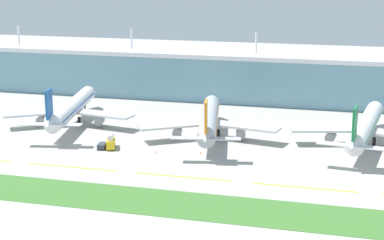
{
  "coord_description": "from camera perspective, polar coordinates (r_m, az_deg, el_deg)",
  "views": [
    {
      "loc": [
        44.04,
        -175.69,
        58.77
      ],
      "look_at": [
        -10.46,
        26.82,
        7.0
      ],
      "focal_mm": 59.93,
      "sensor_mm": 36.0,
      "label": 1
    }
  ],
  "objects": [
    {
      "name": "taxiway_stripe_centre",
      "position": [
        180.9,
        -0.85,
        -5.09
      ],
      "size": [
        28.0,
        0.7,
        0.04
      ],
      "primitive_type": "cube",
      "color": "yellow",
      "rests_on": "ground"
    },
    {
      "name": "safety_cone_left_wingtip",
      "position": [
        203.81,
        -3.27,
        -2.81
      ],
      "size": [
        0.56,
        0.56,
        0.7
      ],
      "primitive_type": "cone",
      "color": "orange",
      "rests_on": "ground"
    },
    {
      "name": "airliner_middle",
      "position": [
        218.15,
        1.54,
        -0.02
      ],
      "size": [
        47.83,
        62.42,
        18.9
      ],
      "color": "#ADB2BC",
      "rests_on": "ground"
    },
    {
      "name": "grass_verge",
      "position": [
        161.67,
        -1.82,
        -7.44
      ],
      "size": [
        300.0,
        18.0,
        0.1
      ],
      "primitive_type": "cube",
      "color": "#3D702D",
      "rests_on": "ground"
    },
    {
      "name": "fuel_truck",
      "position": [
        208.97,
        -7.24,
        -1.94
      ],
      "size": [
        4.85,
        7.65,
        4.95
      ],
      "color": "gold",
      "rests_on": "ground"
    },
    {
      "name": "airliner_far",
      "position": [
        216.58,
        15.17,
        -0.61
      ],
      "size": [
        48.46,
        64.14,
        18.9
      ],
      "color": "silver",
      "rests_on": "ground"
    },
    {
      "name": "taxiway_stripe_mid_west",
      "position": [
        192.56,
        -10.65,
        -4.15
      ],
      "size": [
        28.0,
        0.7,
        0.04
      ],
      "primitive_type": "cube",
      "color": "yellow",
      "rests_on": "ground"
    },
    {
      "name": "airliner_near",
      "position": [
        239.72,
        -10.71,
        1.01
      ],
      "size": [
        47.85,
        64.09,
        18.9
      ],
      "color": "white",
      "rests_on": "ground"
    },
    {
      "name": "ground_plane",
      "position": [
        190.42,
        0.94,
        -4.11
      ],
      "size": [
        600.0,
        600.0,
        0.0
      ],
      "primitive_type": "plane",
      "color": "#A8A59E"
    },
    {
      "name": "pushback_tug",
      "position": [
        209.13,
        -8.0,
        -2.28
      ],
      "size": [
        3.08,
        4.71,
        1.85
      ],
      "color": "#333842",
      "rests_on": "ground"
    },
    {
      "name": "taxiway_stripe_mid_east",
      "position": [
        175.16,
        9.97,
        -5.95
      ],
      "size": [
        28.0,
        0.7,
        0.04
      ],
      "primitive_type": "cube",
      "color": "yellow",
      "rests_on": "ground"
    },
    {
      "name": "safety_cone_nose_front",
      "position": [
        202.37,
        0.8,
        -2.91
      ],
      "size": [
        0.56,
        0.56,
        0.7
      ],
      "primitive_type": "cone",
      "color": "orange",
      "rests_on": "ground"
    },
    {
      "name": "terminal_building",
      "position": [
        281.4,
        5.85,
        3.97
      ],
      "size": [
        288.0,
        34.0,
        30.13
      ],
      "color": "#6693A8",
      "rests_on": "ground"
    }
  ]
}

